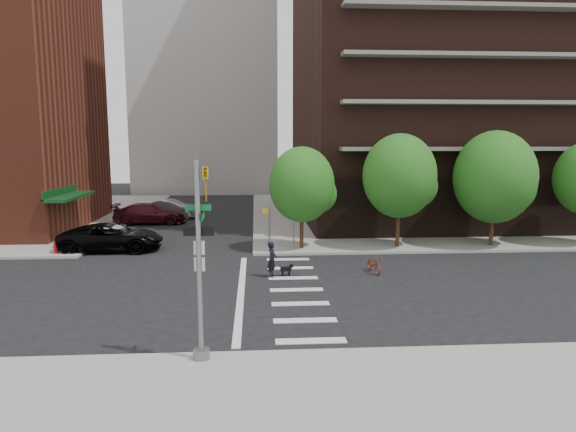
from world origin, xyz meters
The scene contains 15 objects.
ground centered at (0.00, 0.00, 0.00)m, with size 120.00×120.00×0.00m, color black.
sidewalk_ne centered at (20.50, 23.50, 0.07)m, with size 39.00×33.00×0.15m, color gray.
crosswalk centered at (2.21, 0.00, 0.01)m, with size 3.85×13.00×0.01m.
tree_a centered at (4.00, 8.50, 4.04)m, with size 4.00×4.00×5.90m.
tree_b centered at (10.00, 8.50, 4.54)m, with size 4.50×4.50×6.65m.
tree_c centered at (16.00, 8.50, 4.45)m, with size 5.00×5.00×6.80m.
traffic_signal centered at (-0.47, -7.49, 2.70)m, with size 0.90×0.75×6.00m.
pedestrian_signal centered at (2.32, 7.92, 1.85)m, with size 2.18×0.67×2.60m.
fire_hydrant centered at (-10.50, 7.80, 0.55)m, with size 0.24×0.24×0.73m.
parked_car_black centered at (-7.60, 9.00, 0.85)m, with size 6.09×2.81×1.69m, color black.
parked_car_maroon centered at (-7.36, 19.32, 0.83)m, with size 5.75×2.34×1.67m, color #3C0F19.
parked_car_silver centered at (-6.08, 22.28, 0.81)m, with size 4.94×1.72×1.63m, color #9A9BA1.
scooter centered at (7.20, 2.82, 0.44)m, with size 0.58×1.66×0.87m, color maroon.
dog_walker centered at (1.97, 2.33, 0.88)m, with size 0.42×0.64×1.76m, color black.
dog centered at (2.71, 2.52, 0.35)m, with size 0.66×0.34×0.55m.
Camera 1 is at (1.17, -22.37, 6.70)m, focal length 32.00 mm.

